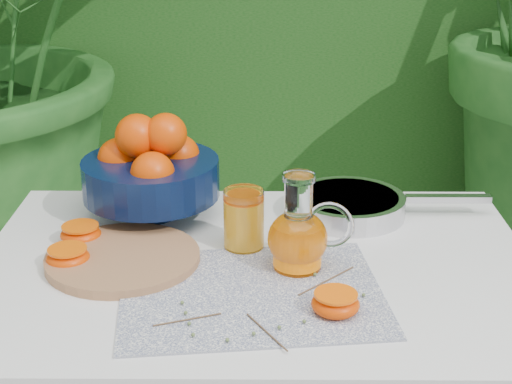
{
  "coord_description": "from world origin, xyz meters",
  "views": [
    {
      "loc": [
        0.08,
        -1.3,
        1.39
      ],
      "look_at": [
        0.07,
        -0.02,
        0.88
      ],
      "focal_mm": 55.0,
      "sensor_mm": 36.0,
      "label": 1
    }
  ],
  "objects_px": {
    "cutting_board": "(123,258)",
    "saute_pan": "(350,204)",
    "white_table": "(256,303)",
    "fruit_bowl": "(151,169)",
    "juice_pitcher": "(299,236)"
  },
  "relations": [
    {
      "from": "fruit_bowl",
      "to": "juice_pitcher",
      "type": "height_order",
      "value": "fruit_bowl"
    },
    {
      "from": "cutting_board",
      "to": "fruit_bowl",
      "type": "distance_m",
      "value": 0.24
    },
    {
      "from": "white_table",
      "to": "cutting_board",
      "type": "height_order",
      "value": "cutting_board"
    },
    {
      "from": "cutting_board",
      "to": "fruit_bowl",
      "type": "xyz_separation_m",
      "value": [
        0.03,
        0.22,
        0.09
      ]
    },
    {
      "from": "juice_pitcher",
      "to": "saute_pan",
      "type": "bearing_deg",
      "value": 64.35
    },
    {
      "from": "cutting_board",
      "to": "white_table",
      "type": "bearing_deg",
      "value": -0.24
    },
    {
      "from": "juice_pitcher",
      "to": "saute_pan",
      "type": "height_order",
      "value": "juice_pitcher"
    },
    {
      "from": "white_table",
      "to": "saute_pan",
      "type": "distance_m",
      "value": 0.31
    },
    {
      "from": "white_table",
      "to": "saute_pan",
      "type": "relative_size",
      "value": 2.47
    },
    {
      "from": "fruit_bowl",
      "to": "saute_pan",
      "type": "bearing_deg",
      "value": 0.3
    },
    {
      "from": "fruit_bowl",
      "to": "saute_pan",
      "type": "height_order",
      "value": "fruit_bowl"
    },
    {
      "from": "saute_pan",
      "to": "white_table",
      "type": "bearing_deg",
      "value": -130.81
    },
    {
      "from": "fruit_bowl",
      "to": "saute_pan",
      "type": "relative_size",
      "value": 0.8
    },
    {
      "from": "cutting_board",
      "to": "saute_pan",
      "type": "distance_m",
      "value": 0.48
    },
    {
      "from": "white_table",
      "to": "juice_pitcher",
      "type": "distance_m",
      "value": 0.16
    }
  ]
}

